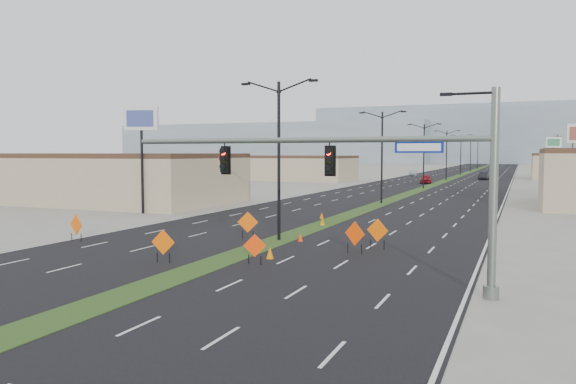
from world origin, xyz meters
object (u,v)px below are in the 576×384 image
at_px(cone_0, 300,237).
at_px(cone_3, 322,215).
at_px(construction_sign_2, 248,223).
at_px(construction_sign_3, 255,247).
at_px(streetlight_1, 382,154).
at_px(pole_sign_west, 141,126).
at_px(car_mid, 484,176).
at_px(cone_2, 323,221).
at_px(streetlight_5, 471,153).
at_px(pole_sign_east_far, 553,146).
at_px(signal_mast, 373,172).
at_px(construction_sign_4, 355,235).
at_px(streetlight_2, 424,154).
at_px(streetlight_3, 447,154).
at_px(car_far, 413,173).
at_px(streetlight_6, 478,153).
at_px(cone_1, 270,253).
at_px(streetlight_0, 279,155).
at_px(streetlight_4, 461,153).
at_px(construction_sign_0, 76,226).
at_px(construction_sign_1, 163,243).
at_px(construction_sign_5, 378,231).
at_px(car_left, 426,179).

xyz_separation_m(cone_0, cone_3, (-2.78, 11.98, 0.01)).
relative_size(construction_sign_2, construction_sign_3, 1.17).
xyz_separation_m(streetlight_1, pole_sign_west, (-17.94, -18.26, 2.53)).
distance_m(car_mid, pole_sign_west, 84.81).
bearing_deg(cone_2, streetlight_5, 90.08).
bearing_deg(cone_3, car_mid, 84.08).
distance_m(construction_sign_2, pole_sign_east_far, 81.86).
relative_size(signal_mast, pole_sign_east_far, 1.95).
bearing_deg(construction_sign_4, cone_0, 169.56).
distance_m(streetlight_2, streetlight_3, 28.00).
bearing_deg(streetlight_2, construction_sign_2, -92.03).
bearing_deg(construction_sign_2, pole_sign_east_far, 56.84).
bearing_deg(pole_sign_west, car_far, 70.46).
bearing_deg(construction_sign_3, streetlight_5, 70.49).
distance_m(streetlight_3, streetlight_5, 56.00).
xyz_separation_m(construction_sign_2, construction_sign_3, (4.00, -7.15, -0.16)).
height_order(cone_0, cone_2, cone_2).
distance_m(streetlight_6, construction_sign_3, 175.64).
relative_size(streetlight_3, streetlight_6, 1.00).
distance_m(streetlight_1, construction_sign_3, 35.91).
bearing_deg(cone_3, streetlight_3, 88.93).
xyz_separation_m(construction_sign_3, cone_0, (-0.57, 7.64, -0.62)).
height_order(streetlight_6, cone_1, streetlight_6).
distance_m(signal_mast, streetlight_0, 13.18).
relative_size(streetlight_4, construction_sign_0, 5.79).
relative_size(streetlight_5, cone_1, 14.92).
height_order(construction_sign_3, pole_sign_east_far, pole_sign_east_far).
bearing_deg(streetlight_4, signal_mast, -85.99).
distance_m(streetlight_5, construction_sign_4, 142.92).
bearing_deg(streetlight_4, construction_sign_3, -89.04).
relative_size(construction_sign_4, cone_0, 3.23).
bearing_deg(cone_1, construction_sign_0, 177.86).
distance_m(streetlight_6, cone_3, 156.04).
bearing_deg(signal_mast, cone_0, 125.27).
bearing_deg(cone_3, streetlight_4, 89.23).
bearing_deg(streetlight_0, car_mid, 85.70).
distance_m(streetlight_5, cone_1, 146.05).
height_order(construction_sign_0, construction_sign_1, construction_sign_0).
relative_size(streetlight_4, construction_sign_3, 6.53).
xyz_separation_m(cone_1, cone_2, (-1.91, 13.85, 0.01)).
distance_m(signal_mast, cone_1, 8.84).
distance_m(signal_mast, pole_sign_west, 33.19).
bearing_deg(construction_sign_5, streetlight_5, 106.52).
relative_size(streetlight_3, car_mid, 2.01).
bearing_deg(construction_sign_0, construction_sign_1, -5.26).
height_order(car_left, construction_sign_3, car_left).
bearing_deg(construction_sign_5, streetlight_2, 110.45).
bearing_deg(cone_1, car_far, 96.43).
height_order(streetlight_0, construction_sign_1, streetlight_0).
relative_size(construction_sign_3, cone_0, 2.76).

